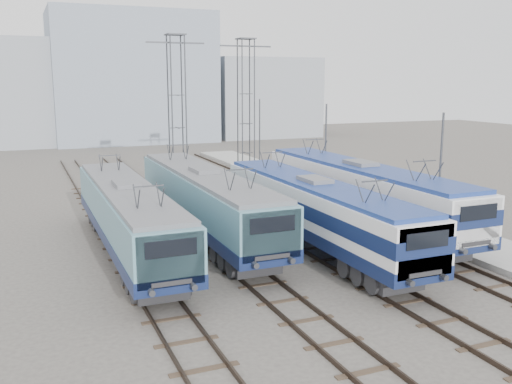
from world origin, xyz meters
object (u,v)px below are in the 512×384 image
object	(u,v)px
locomotive_center_right	(316,208)
mast_front	(440,180)
locomotive_far_right	(362,189)
locomotive_center_left	(206,199)
catenary_tower_east	(246,104)
mast_mid	(325,154)
catenary_tower_west	(177,106)
mast_rear	(260,138)
locomotive_far_left	(128,214)

from	to	relation	value
locomotive_center_right	mast_front	bearing A→B (deg)	-14.58
locomotive_center_right	locomotive_far_right	xyz separation A→B (m)	(4.50, 2.76, 0.14)
locomotive_center_left	mast_front	bearing A→B (deg)	-28.54
locomotive_far_right	catenary_tower_east	xyz separation A→B (m)	(-0.25, 17.59, 4.26)
catenary_tower_east	mast_front	xyz separation A→B (m)	(2.10, -22.00, -3.14)
mast_front	mast_mid	bearing A→B (deg)	90.00
mast_front	locomotive_center_right	bearing A→B (deg)	165.42
catenary_tower_west	mast_rear	world-z (taller)	catenary_tower_west
locomotive_far_right	mast_rear	bearing A→B (deg)	84.60
locomotive_far_left	catenary_tower_west	distance (m)	17.73
locomotive_center_right	mast_front	world-z (taller)	mast_front
catenary_tower_east	mast_rear	world-z (taller)	catenary_tower_east
catenary_tower_west	catenary_tower_east	xyz separation A→B (m)	(6.50, 2.00, 0.00)
locomotive_far_right	catenary_tower_west	xyz separation A→B (m)	(-6.75, 15.59, 4.26)
locomotive_far_left	mast_front	xyz separation A→B (m)	(15.35, -4.23, 1.33)
locomotive_far_right	mast_rear	distance (m)	19.71
locomotive_far_right	mast_front	bearing A→B (deg)	-67.26
locomotive_center_left	locomotive_center_right	world-z (taller)	locomotive_center_left
locomotive_center_right	catenary_tower_west	world-z (taller)	catenary_tower_west
locomotive_center_left	catenary_tower_west	bearing A→B (deg)	80.93
locomotive_center_right	catenary_tower_east	xyz separation A→B (m)	(4.25, 20.35, 4.40)
mast_mid	mast_rear	distance (m)	12.00
catenary_tower_east	mast_mid	world-z (taller)	catenary_tower_east
locomotive_center_left	mast_mid	world-z (taller)	mast_mid
locomotive_far_left	locomotive_center_left	xyz separation A→B (m)	(4.50, 1.67, 0.10)
locomotive_far_left	locomotive_center_right	distance (m)	9.36
catenary_tower_west	locomotive_center_right	bearing A→B (deg)	-83.01
locomotive_far_left	catenary_tower_east	bearing A→B (deg)	53.29
mast_mid	mast_rear	xyz separation A→B (m)	(0.00, 12.00, 0.00)
locomotive_center_left	locomotive_center_right	size ratio (longest dim) A/B	1.04
locomotive_center_left	catenary_tower_east	world-z (taller)	catenary_tower_east
locomotive_center_right	mast_front	distance (m)	6.68
locomotive_center_left	mast_front	distance (m)	12.41
mast_rear	locomotive_center_left	bearing A→B (deg)	-120.94
locomotive_far_left	catenary_tower_west	size ratio (longest dim) A/B	1.44
locomotive_far_right	mast_rear	xyz separation A→B (m)	(1.85, 19.59, 1.12)
locomotive_center_left	catenary_tower_east	xyz separation A→B (m)	(8.75, 16.10, 4.38)
catenary_tower_east	locomotive_far_right	bearing A→B (deg)	-89.19
locomotive_far_right	locomotive_far_left	bearing A→B (deg)	-179.22
locomotive_center_right	catenary_tower_east	distance (m)	21.25
catenary_tower_east	locomotive_center_left	bearing A→B (deg)	-118.53
locomotive_far_right	catenary_tower_west	size ratio (longest dim) A/B	1.56
locomotive_center_left	mast_rear	distance (m)	21.14
locomotive_center_left	mast_mid	bearing A→B (deg)	29.34
locomotive_far_left	mast_rear	world-z (taller)	mast_rear
locomotive_center_right	catenary_tower_west	size ratio (longest dim) A/B	1.46
locomotive_far_left	locomotive_center_left	distance (m)	4.80
locomotive_center_left	mast_rear	xyz separation A→B (m)	(10.85, 18.10, 1.24)
catenary_tower_west	locomotive_center_left	bearing A→B (deg)	-99.07
locomotive_center_right	locomotive_far_right	size ratio (longest dim) A/B	0.94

